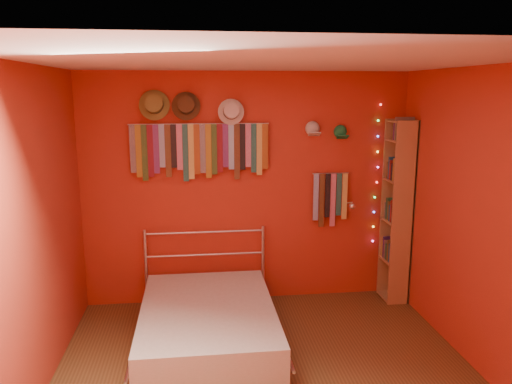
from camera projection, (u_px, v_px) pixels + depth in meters
name	position (u px, v px, depth m)	size (l,w,h in m)	color
back_wall	(247.00, 189.00, 5.40)	(3.50, 0.02, 2.50)	maroon
right_wall	(492.00, 227.00, 3.90)	(0.02, 3.50, 2.50)	maroon
left_wall	(24.00, 244.00, 3.49)	(0.02, 3.50, 2.50)	maroon
ceiling	(272.00, 61.00, 3.44)	(3.50, 3.50, 0.02)	white
tie_rack	(199.00, 148.00, 5.18)	(1.45, 0.03, 0.60)	silver
small_tie_rack	(330.00, 196.00, 5.46)	(0.40, 0.03, 0.60)	silver
fedora_olive	(154.00, 104.00, 5.00)	(0.31, 0.17, 0.31)	olive
fedora_brown	(186.00, 105.00, 5.05)	(0.29, 0.16, 0.29)	#4A311A
fedora_white	(231.00, 111.00, 5.12)	(0.27, 0.15, 0.27)	beige
cap_white	(312.00, 129.00, 5.30)	(0.17, 0.21, 0.17)	silver
cap_green	(340.00, 132.00, 5.34)	(0.16, 0.20, 0.16)	#1B7D42
fairy_lights	(376.00, 175.00, 5.50)	(0.05, 0.02, 1.55)	#FF3333
reading_lamp	(351.00, 206.00, 5.34)	(0.07, 0.28, 0.08)	silver
bookshelf	(400.00, 210.00, 5.43)	(0.25, 0.34, 2.00)	#AD854E
bed	(208.00, 323.00, 4.58)	(1.30, 1.78, 0.86)	silver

